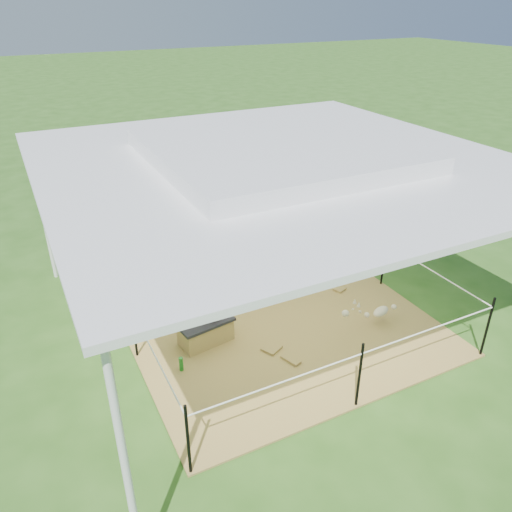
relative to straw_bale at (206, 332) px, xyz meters
name	(u,v)px	position (x,y,z in m)	size (l,w,h in m)	color
ground	(272,317)	(1.23, 0.16, -0.20)	(90.00, 90.00, 0.00)	#2D5919
hay_patch	(272,316)	(1.23, 0.16, -0.19)	(4.60, 4.60, 0.03)	brown
canopy_tent	(275,157)	(1.23, 0.16, 2.49)	(6.30, 6.30, 2.90)	silver
rope_fence	(273,283)	(1.23, 0.16, 0.44)	(4.54, 4.54, 1.00)	black
straw_bale	(206,332)	(0.00, 0.00, 0.00)	(0.77, 0.39, 0.34)	#A1733A
dark_cloth	(205,322)	(0.00, 0.00, 0.19)	(0.82, 0.43, 0.04)	black
woman	(210,295)	(0.10, 0.00, 0.63)	(0.34, 0.22, 0.93)	#B61118
green_bottle	(181,364)	(-0.55, -0.45, -0.06)	(0.06, 0.06, 0.21)	#1A751C
pony	(269,265)	(1.57, 0.92, 0.31)	(0.52, 1.15, 0.97)	#4E4E53
pink_hat	(269,236)	(1.57, 0.92, 0.87)	(0.30, 0.30, 0.14)	pink
foal	(381,310)	(2.66, -0.80, 0.08)	(0.90, 0.50, 0.50)	#C9B193
trash_barrel	(305,166)	(5.33, 5.78, 0.21)	(0.52, 0.52, 0.81)	blue
picnic_table_near	(189,153)	(2.82, 8.41, 0.23)	(2.07, 1.49, 0.86)	brown
picnic_table_far	(267,137)	(5.89, 9.11, 0.22)	(2.05, 1.48, 0.85)	#55331D
distant_person	(224,147)	(3.92, 8.26, 0.32)	(0.51, 0.40, 1.05)	#337AC1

